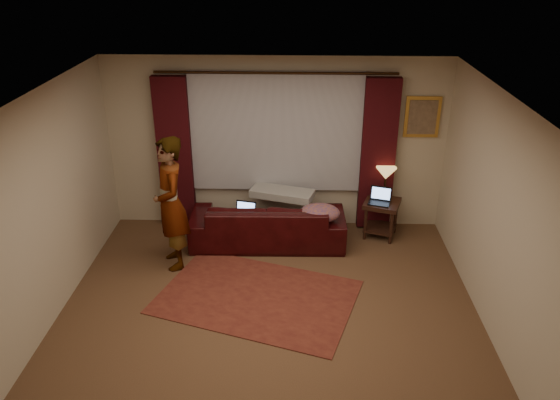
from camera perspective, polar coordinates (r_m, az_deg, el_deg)
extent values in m
cube|color=brown|center=(6.55, -1.25, -12.52)|extent=(5.00, 5.00, 0.01)
cube|color=silver|center=(5.36, -1.51, 10.05)|extent=(5.00, 5.00, 0.02)
cube|color=#C1B399|center=(8.13, -0.41, 5.84)|extent=(5.00, 0.02, 2.60)
cube|color=#C1B399|center=(3.81, -3.52, -20.07)|extent=(5.00, 0.02, 2.60)
cube|color=#C1B399|center=(6.47, -24.07, -1.82)|extent=(0.02, 5.00, 2.60)
cube|color=#C1B399|center=(6.23, 22.28, -2.53)|extent=(0.02, 5.00, 2.60)
cube|color=#A6A6AF|center=(8.01, -0.43, 7.05)|extent=(2.50, 0.05, 1.80)
cube|color=#35090E|center=(8.27, -10.92, 4.81)|extent=(0.50, 0.14, 2.30)
cube|color=#35090E|center=(8.15, 10.19, 4.58)|extent=(0.50, 0.14, 2.30)
cylinder|color=black|center=(7.73, -0.47, 13.14)|extent=(0.04, 0.04, 3.40)
cube|color=gold|center=(8.16, 14.64, 8.41)|extent=(0.50, 0.04, 0.60)
imported|color=black|center=(7.88, -1.29, -1.55)|extent=(2.24, 1.00, 0.90)
cube|color=gray|center=(7.93, 0.23, 2.30)|extent=(0.98, 0.61, 0.11)
ellipsoid|color=#804E5A|center=(7.67, 4.18, -1.41)|extent=(0.59, 0.46, 0.24)
cube|color=maroon|center=(6.92, -2.44, -10.06)|extent=(2.74, 2.23, 0.01)
cube|color=black|center=(8.27, 10.48, -1.93)|extent=(0.62, 0.62, 0.57)
imported|color=gray|center=(7.28, -11.34, -0.41)|extent=(0.70, 0.70, 1.82)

